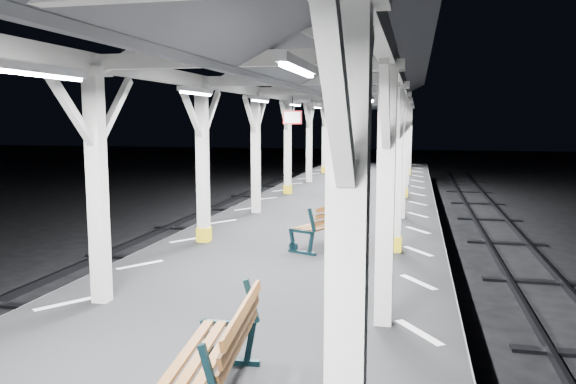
% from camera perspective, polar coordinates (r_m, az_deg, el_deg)
% --- Properties ---
extents(ground, '(120.00, 120.00, 0.00)m').
position_cam_1_polar(ground, '(10.00, -1.68, -13.78)').
color(ground, black).
rests_on(ground, ground).
extents(platform, '(6.00, 50.00, 1.00)m').
position_cam_1_polar(platform, '(9.83, -1.69, -11.06)').
color(platform, black).
rests_on(platform, ground).
extents(hazard_stripes_left, '(1.00, 48.00, 0.01)m').
position_cam_1_polar(hazard_stripes_left, '(10.55, -14.80, -7.16)').
color(hazard_stripes_left, silver).
rests_on(hazard_stripes_left, platform).
extents(hazard_stripes_right, '(1.00, 48.00, 0.01)m').
position_cam_1_polar(hazard_stripes_right, '(9.39, 13.10, -8.91)').
color(hazard_stripes_right, silver).
rests_on(hazard_stripes_right, platform).
extents(track_left, '(2.20, 60.00, 0.16)m').
position_cam_1_polar(track_left, '(12.16, -25.53, -10.23)').
color(track_left, '#2D2D33').
rests_on(track_left, ground).
extents(canopy, '(5.40, 49.00, 4.65)m').
position_cam_1_polar(canopy, '(9.36, -1.81, 13.20)').
color(canopy, silver).
rests_on(canopy, platform).
extents(bench_near, '(0.85, 1.84, 0.97)m').
position_cam_1_polar(bench_near, '(5.31, -6.94, -15.86)').
color(bench_near, black).
rests_on(bench_near, platform).
extents(bench_mid, '(1.26, 1.83, 0.93)m').
position_cam_1_polar(bench_mid, '(11.54, 4.21, -3.19)').
color(bench_mid, black).
rests_on(bench_mid, platform).
extents(bench_far, '(1.03, 1.77, 0.90)m').
position_cam_1_polar(bench_far, '(24.61, 6.10, 2.37)').
color(bench_far, black).
rests_on(bench_far, platform).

